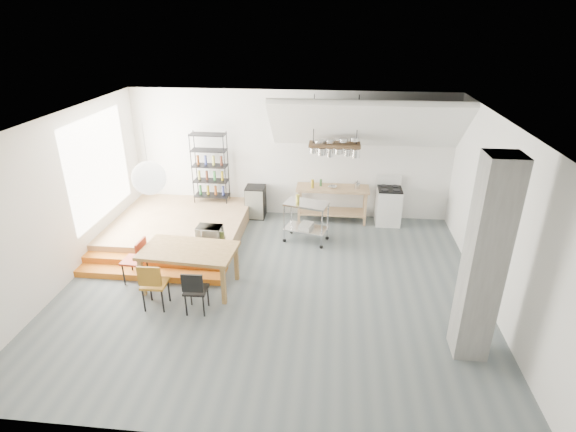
# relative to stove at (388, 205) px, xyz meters

# --- Properties ---
(floor) EXTENTS (8.00, 8.00, 0.00)m
(floor) POSITION_rel_stove_xyz_m (-2.50, -3.16, -0.48)
(floor) COLOR #566064
(floor) RESTS_ON ground
(wall_back) EXTENTS (8.00, 0.04, 3.20)m
(wall_back) POSITION_rel_stove_xyz_m (-2.50, 0.34, 1.12)
(wall_back) COLOR silver
(wall_back) RESTS_ON ground
(wall_left) EXTENTS (0.04, 7.00, 3.20)m
(wall_left) POSITION_rel_stove_xyz_m (-6.50, -3.16, 1.12)
(wall_left) COLOR silver
(wall_left) RESTS_ON ground
(wall_right) EXTENTS (0.04, 7.00, 3.20)m
(wall_right) POSITION_rel_stove_xyz_m (1.50, -3.16, 1.12)
(wall_right) COLOR silver
(wall_right) RESTS_ON ground
(ceiling) EXTENTS (8.00, 7.00, 0.02)m
(ceiling) POSITION_rel_stove_xyz_m (-2.50, -3.16, 2.72)
(ceiling) COLOR white
(ceiling) RESTS_ON wall_back
(slope_ceiling) EXTENTS (4.40, 1.44, 1.32)m
(slope_ceiling) POSITION_rel_stove_xyz_m (-0.70, -0.26, 2.07)
(slope_ceiling) COLOR white
(slope_ceiling) RESTS_ON wall_back
(window_pane) EXTENTS (0.02, 2.50, 2.20)m
(window_pane) POSITION_rel_stove_xyz_m (-6.48, -1.66, 1.32)
(window_pane) COLOR white
(window_pane) RESTS_ON wall_left
(platform) EXTENTS (3.00, 3.00, 0.40)m
(platform) POSITION_rel_stove_xyz_m (-5.00, -1.16, -0.28)
(platform) COLOR #9B774D
(platform) RESTS_ON ground
(step_lower) EXTENTS (3.00, 0.35, 0.13)m
(step_lower) POSITION_rel_stove_xyz_m (-5.00, -3.11, -0.41)
(step_lower) COLOR #C66617
(step_lower) RESTS_ON ground
(step_upper) EXTENTS (3.00, 0.35, 0.27)m
(step_upper) POSITION_rel_stove_xyz_m (-5.00, -2.76, -0.35)
(step_upper) COLOR #C66617
(step_upper) RESTS_ON ground
(concrete_column) EXTENTS (0.50, 0.50, 3.20)m
(concrete_column) POSITION_rel_stove_xyz_m (0.80, -4.66, 1.12)
(concrete_column) COLOR slate
(concrete_column) RESTS_ON ground
(kitchen_counter) EXTENTS (1.80, 0.60, 0.91)m
(kitchen_counter) POSITION_rel_stove_xyz_m (-1.40, -0.01, 0.15)
(kitchen_counter) COLOR #9B774D
(kitchen_counter) RESTS_ON ground
(stove) EXTENTS (0.60, 0.60, 1.18)m
(stove) POSITION_rel_stove_xyz_m (0.00, 0.00, 0.00)
(stove) COLOR white
(stove) RESTS_ON ground
(pot_rack) EXTENTS (1.20, 0.50, 1.43)m
(pot_rack) POSITION_rel_stove_xyz_m (-1.37, -0.23, 1.50)
(pot_rack) COLOR #402A19
(pot_rack) RESTS_ON ceiling
(wire_shelving) EXTENTS (0.88, 0.38, 1.80)m
(wire_shelving) POSITION_rel_stove_xyz_m (-4.50, 0.04, 0.85)
(wire_shelving) COLOR black
(wire_shelving) RESTS_ON platform
(microwave_shelf) EXTENTS (0.60, 0.40, 0.16)m
(microwave_shelf) POSITION_rel_stove_xyz_m (-3.90, -2.41, 0.07)
(microwave_shelf) COLOR #9B774D
(microwave_shelf) RESTS_ON platform
(paper_lantern) EXTENTS (0.60, 0.60, 0.60)m
(paper_lantern) POSITION_rel_stove_xyz_m (-4.64, -3.31, 1.72)
(paper_lantern) COLOR white
(paper_lantern) RESTS_ON ceiling
(dining_table) EXTENTS (1.81, 1.10, 0.83)m
(dining_table) POSITION_rel_stove_xyz_m (-4.04, -3.36, 0.26)
(dining_table) COLOR brown
(dining_table) RESTS_ON ground
(chair_mustard) EXTENTS (0.44, 0.44, 0.93)m
(chair_mustard) POSITION_rel_stove_xyz_m (-4.47, -4.11, 0.08)
(chair_mustard) COLOR #9E681B
(chair_mustard) RESTS_ON ground
(chair_black) EXTENTS (0.40, 0.40, 0.85)m
(chair_black) POSITION_rel_stove_xyz_m (-3.70, -4.16, 0.03)
(chair_black) COLOR black
(chair_black) RESTS_ON ground
(chair_olive) EXTENTS (0.45, 0.45, 0.81)m
(chair_olive) POSITION_rel_stove_xyz_m (-3.75, -2.60, 0.00)
(chair_olive) COLOR #4F5B2B
(chair_olive) RESTS_ON ground
(chair_red) EXTENTS (0.45, 0.45, 0.92)m
(chair_red) POSITION_rel_stove_xyz_m (-5.11, -3.28, 0.07)
(chair_red) COLOR #AC3218
(chair_red) RESTS_ON ground
(rolling_cart) EXTENTS (1.07, 0.77, 0.96)m
(rolling_cart) POSITION_rel_stove_xyz_m (-1.97, -1.20, 0.14)
(rolling_cart) COLOR silver
(rolling_cart) RESTS_ON ground
(mini_fridge) EXTENTS (0.49, 0.49, 0.83)m
(mini_fridge) POSITION_rel_stove_xyz_m (-3.36, 0.04, -0.07)
(mini_fridge) COLOR black
(mini_fridge) RESTS_ON ground
(microwave) EXTENTS (0.53, 0.37, 0.28)m
(microwave) POSITION_rel_stove_xyz_m (-3.90, -2.41, 0.23)
(microwave) COLOR beige
(microwave) RESTS_ON microwave_shelf
(bowl) EXTENTS (0.23, 0.23, 0.05)m
(bowl) POSITION_rel_stove_xyz_m (-1.40, -0.06, 0.45)
(bowl) COLOR silver
(bowl) RESTS_ON kitchen_counter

